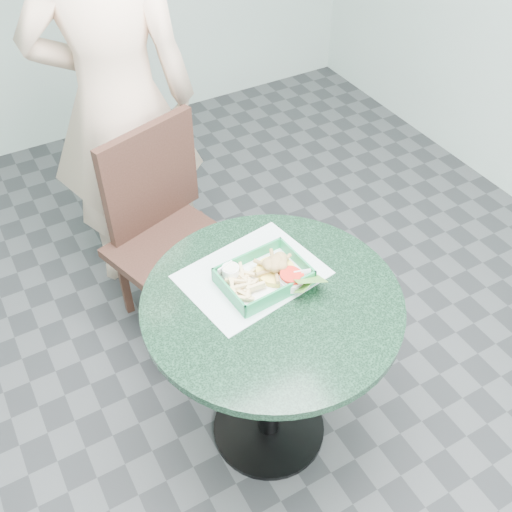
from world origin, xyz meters
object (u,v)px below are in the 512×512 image
dining_chair (166,224)px  diner_person (109,58)px  food_basket (264,283)px  crab_sandwich (276,271)px  cafe_table (271,337)px  sauce_ramekin (231,273)px

dining_chair → diner_person: size_ratio=0.42×
food_basket → dining_chair: bearing=95.7°
food_basket → crab_sandwich: (0.05, -0.00, 0.03)m
diner_person → crab_sandwich: size_ratio=17.47×
dining_chair → food_basket: (0.07, -0.69, 0.23)m
dining_chair → food_basket: size_ratio=3.46×
cafe_table → dining_chair: 0.77m
diner_person → crab_sandwich: bearing=115.6°
food_basket → sauce_ramekin: bearing=142.2°
cafe_table → diner_person: diner_person is taller
diner_person → crab_sandwich: (0.13, -1.05, -0.32)m
diner_person → food_basket: diner_person is taller
cafe_table → sauce_ramekin: sauce_ramekin is taller
diner_person → cafe_table: bearing=112.2°
cafe_table → crab_sandwich: (0.06, 0.07, 0.22)m
diner_person → sauce_ramekin: size_ratio=40.30×
cafe_table → crab_sandwich: size_ratio=6.47×
dining_chair → sauce_ramekin: 0.68m
dining_chair → food_basket: bearing=-101.6°
cafe_table → sauce_ramekin: (-0.07, 0.14, 0.22)m
food_basket → sauce_ramekin: 0.11m
food_basket → crab_sandwich: size_ratio=2.10×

